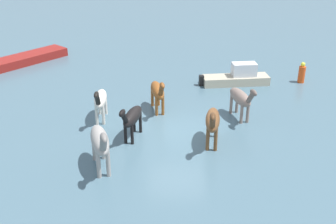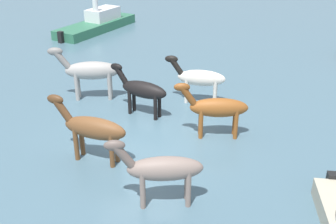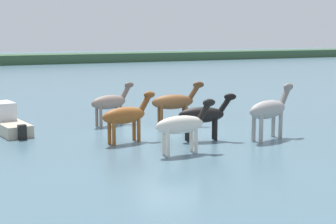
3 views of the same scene
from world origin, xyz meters
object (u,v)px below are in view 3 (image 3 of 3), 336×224
(horse_gray_outer, at_px, (126,115))
(horse_rear_stallion, at_px, (269,109))
(horse_chestnut_trailing, at_px, (110,102))
(horse_pinto_flank, at_px, (182,125))
(horse_mid_herd, at_px, (203,115))
(boat_tender_starboard, at_px, (7,124))
(horse_dark_mare, at_px, (175,102))

(horse_gray_outer, distance_m, horse_rear_stallion, 5.29)
(horse_chestnut_trailing, xyz_separation_m, horse_pinto_flank, (0.27, -6.11, -0.02))
(horse_chestnut_trailing, relative_size, horse_mid_herd, 1.03)
(horse_rear_stallion, height_order, horse_mid_herd, horse_rear_stallion)
(horse_rear_stallion, relative_size, horse_pinto_flank, 1.15)
(horse_pinto_flank, xyz_separation_m, boat_tender_starboard, (-4.51, 6.51, -0.66))
(horse_mid_herd, height_order, boat_tender_starboard, horse_mid_herd)
(horse_dark_mare, bearing_deg, horse_gray_outer, -138.34)
(horse_pinto_flank, distance_m, horse_mid_herd, 2.29)
(horse_dark_mare, bearing_deg, horse_pinto_flank, -108.53)
(horse_gray_outer, distance_m, horse_pinto_flank, 2.64)
(horse_chestnut_trailing, distance_m, horse_mid_herd, 4.97)
(horse_chestnut_trailing, bearing_deg, boat_tender_starboard, 156.61)
(horse_gray_outer, height_order, horse_rear_stallion, horse_rear_stallion)
(boat_tender_starboard, bearing_deg, horse_dark_mare, -112.79)
(horse_chestnut_trailing, distance_m, horse_pinto_flank, 6.12)
(horse_dark_mare, height_order, horse_pinto_flank, horse_dark_mare)
(horse_chestnut_trailing, bearing_deg, horse_gray_outer, -119.16)
(horse_gray_outer, relative_size, horse_pinto_flank, 1.03)
(horse_pinto_flank, bearing_deg, horse_chestnut_trailing, 89.38)
(horse_gray_outer, relative_size, horse_rear_stallion, 0.89)
(horse_chestnut_trailing, distance_m, boat_tender_starboard, 4.32)
(horse_rear_stallion, height_order, boat_tender_starboard, horse_rear_stallion)
(horse_rear_stallion, bearing_deg, horse_gray_outer, 143.08)
(boat_tender_starboard, bearing_deg, horse_pinto_flank, -152.76)
(horse_chestnut_trailing, height_order, horse_mid_herd, horse_chestnut_trailing)
(horse_dark_mare, xyz_separation_m, horse_gray_outer, (-3.10, -2.25, -0.04))
(horse_dark_mare, bearing_deg, horse_chestnut_trailing, 154.87)
(horse_dark_mare, xyz_separation_m, horse_pinto_flank, (-2.11, -4.70, -0.06))
(horse_gray_outer, height_order, horse_mid_herd, horse_gray_outer)
(horse_chestnut_trailing, height_order, boat_tender_starboard, horse_chestnut_trailing)
(horse_gray_outer, relative_size, horse_chestnut_trailing, 1.01)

